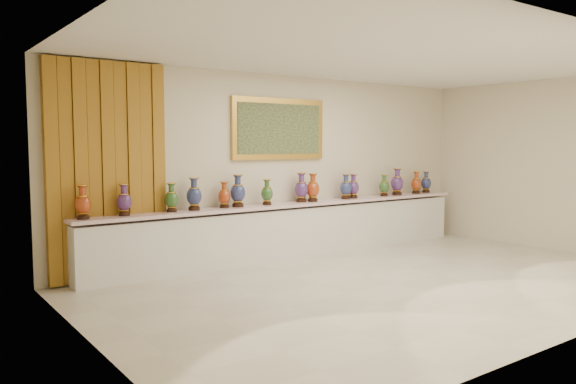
% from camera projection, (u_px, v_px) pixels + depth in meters
% --- Properties ---
extents(ground, '(8.00, 8.00, 0.00)m').
position_uv_depth(ground, '(395.00, 283.00, 7.53)').
color(ground, beige).
rests_on(ground, ground).
extents(room, '(8.00, 8.00, 8.00)m').
position_uv_depth(room, '(140.00, 163.00, 7.85)').
color(room, beige).
rests_on(room, ground).
extents(counter, '(7.28, 0.48, 0.90)m').
position_uv_depth(counter, '(294.00, 230.00, 9.32)').
color(counter, white).
rests_on(counter, ground).
extents(vase_0, '(0.26, 0.26, 0.45)m').
position_uv_depth(vase_0, '(83.00, 204.00, 7.21)').
color(vase_0, black).
rests_on(vase_0, counter).
extents(vase_1, '(0.25, 0.25, 0.43)m').
position_uv_depth(vase_1, '(124.00, 201.00, 7.57)').
color(vase_1, black).
rests_on(vase_1, counter).
extents(vase_2, '(0.22, 0.22, 0.42)m').
position_uv_depth(vase_2, '(171.00, 199.00, 7.96)').
color(vase_2, black).
rests_on(vase_2, counter).
extents(vase_3, '(0.30, 0.30, 0.48)m').
position_uv_depth(vase_3, '(194.00, 196.00, 8.19)').
color(vase_3, black).
rests_on(vase_3, counter).
extents(vase_4, '(0.20, 0.20, 0.40)m').
position_uv_depth(vase_4, '(224.00, 196.00, 8.50)').
color(vase_4, black).
rests_on(vase_4, counter).
extents(vase_5, '(0.26, 0.26, 0.50)m').
position_uv_depth(vase_5, '(238.00, 192.00, 8.62)').
color(vase_5, black).
rests_on(vase_5, counter).
extents(vase_6, '(0.24, 0.24, 0.41)m').
position_uv_depth(vase_6, '(267.00, 193.00, 8.91)').
color(vase_6, black).
rests_on(vase_6, counter).
extents(vase_7, '(0.28, 0.28, 0.49)m').
position_uv_depth(vase_7, '(301.00, 189.00, 9.35)').
color(vase_7, black).
rests_on(vase_7, counter).
extents(vase_8, '(0.27, 0.27, 0.48)m').
position_uv_depth(vase_8, '(313.00, 189.00, 9.42)').
color(vase_8, black).
rests_on(vase_8, counter).
extents(vase_9, '(0.26, 0.26, 0.44)m').
position_uv_depth(vase_9, '(346.00, 188.00, 9.87)').
color(vase_9, black).
rests_on(vase_9, counter).
extents(vase_10, '(0.26, 0.26, 0.44)m').
position_uv_depth(vase_10, '(353.00, 187.00, 10.01)').
color(vase_10, black).
rests_on(vase_10, counter).
extents(vase_11, '(0.22, 0.22, 0.40)m').
position_uv_depth(vase_11, '(384.00, 186.00, 10.42)').
color(vase_11, black).
rests_on(vase_11, counter).
extents(vase_12, '(0.29, 0.29, 0.51)m').
position_uv_depth(vase_12, '(397.00, 183.00, 10.61)').
color(vase_12, black).
rests_on(vase_12, counter).
extents(vase_13, '(0.25, 0.25, 0.43)m').
position_uv_depth(vase_13, '(416.00, 184.00, 10.97)').
color(vase_13, black).
rests_on(vase_13, counter).
extents(vase_14, '(0.21, 0.21, 0.42)m').
position_uv_depth(vase_14, '(426.00, 183.00, 11.20)').
color(vase_14, black).
rests_on(vase_14, counter).
extents(label_card, '(0.10, 0.06, 0.00)m').
position_uv_depth(label_card, '(171.00, 213.00, 7.84)').
color(label_card, white).
rests_on(label_card, counter).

